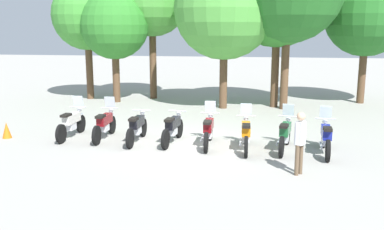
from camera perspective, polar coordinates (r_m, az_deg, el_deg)
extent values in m
plane|color=#9E9B93|center=(14.34, -0.27, -3.92)|extent=(80.00, 80.00, 0.00)
cylinder|color=black|center=(16.47, -14.18, -1.09)|extent=(0.13, 0.64, 0.64)
cylinder|color=black|center=(15.11, -16.58, -2.35)|extent=(0.13, 0.64, 0.64)
cube|color=silver|center=(16.40, -14.24, 0.07)|extent=(0.13, 0.36, 0.04)
cube|color=silver|center=(15.76, -15.32, -0.42)|extent=(0.30, 0.96, 0.30)
cube|color=silver|center=(15.77, -15.34, -1.41)|extent=(0.24, 0.41, 0.24)
cube|color=black|center=(15.37, -15.99, -0.03)|extent=(0.26, 0.45, 0.08)
cylinder|color=silver|center=(16.33, -14.37, -0.08)|extent=(0.06, 0.23, 0.64)
cylinder|color=silver|center=(16.18, -14.56, 1.02)|extent=(0.62, 0.06, 0.04)
sphere|color=silver|center=(16.32, -14.35, 0.69)|extent=(0.17, 0.17, 0.16)
cylinder|color=silver|center=(15.59, -16.33, -1.84)|extent=(0.10, 0.70, 0.07)
cube|color=silver|center=(16.20, -14.51, 1.75)|extent=(0.37, 0.15, 0.39)
cylinder|color=black|center=(16.04, -10.32, -1.25)|extent=(0.10, 0.64, 0.64)
cylinder|color=black|center=(14.63, -12.24, -2.59)|extent=(0.10, 0.64, 0.64)
cube|color=silver|center=(15.97, -10.37, -0.06)|extent=(0.12, 0.36, 0.04)
cube|color=maroon|center=(15.30, -11.23, -0.57)|extent=(0.27, 0.95, 0.30)
cube|color=silver|center=(15.31, -11.25, -1.60)|extent=(0.22, 0.40, 0.24)
cube|color=black|center=(14.89, -11.76, -0.18)|extent=(0.24, 0.44, 0.08)
cylinder|color=silver|center=(15.90, -10.47, -0.22)|extent=(0.05, 0.23, 0.64)
cylinder|color=silver|center=(15.75, -10.62, 0.91)|extent=(0.62, 0.04, 0.04)
sphere|color=silver|center=(15.89, -10.45, 0.57)|extent=(0.16, 0.16, 0.16)
cylinder|color=silver|center=(15.11, -12.19, -2.05)|extent=(0.08, 0.70, 0.07)
cube|color=silver|center=(15.77, -10.57, 1.66)|extent=(0.36, 0.14, 0.39)
cylinder|color=black|center=(15.48, -6.33, -1.61)|extent=(0.12, 0.64, 0.64)
cylinder|color=black|center=(14.04, -8.02, -3.03)|extent=(0.12, 0.64, 0.64)
cube|color=silver|center=(15.40, -6.36, -0.38)|extent=(0.13, 0.36, 0.04)
cube|color=black|center=(14.72, -7.11, -0.92)|extent=(0.28, 0.96, 0.30)
cube|color=silver|center=(14.74, -7.14, -1.98)|extent=(0.23, 0.41, 0.24)
cube|color=black|center=(14.31, -7.58, -0.52)|extent=(0.25, 0.45, 0.08)
cylinder|color=silver|center=(15.33, -6.45, -0.54)|extent=(0.06, 0.23, 0.64)
cylinder|color=silver|center=(15.17, -6.57, 0.63)|extent=(0.62, 0.05, 0.04)
sphere|color=silver|center=(15.32, -6.42, 0.28)|extent=(0.16, 0.16, 0.16)
cylinder|color=silver|center=(14.52, -8.07, -2.46)|extent=(0.09, 0.70, 0.07)
cylinder|color=black|center=(15.26, -1.66, -1.73)|extent=(0.17, 0.65, 0.64)
cylinder|color=black|center=(13.82, -3.45, -3.17)|extent=(0.17, 0.65, 0.64)
cube|color=silver|center=(15.18, -1.67, -0.49)|extent=(0.16, 0.37, 0.04)
cube|color=black|center=(14.50, -2.47, -1.03)|extent=(0.37, 0.97, 0.30)
cube|color=silver|center=(14.52, -2.51, -2.11)|extent=(0.27, 0.42, 0.24)
cube|color=black|center=(14.09, -2.95, -0.62)|extent=(0.29, 0.47, 0.08)
cylinder|color=silver|center=(15.10, -1.76, -0.65)|extent=(0.08, 0.23, 0.64)
cylinder|color=silver|center=(14.95, -1.87, 0.54)|extent=(0.62, 0.11, 0.04)
sphere|color=silver|center=(15.10, -1.72, 0.18)|extent=(0.18, 0.18, 0.16)
cylinder|color=silver|center=(14.30, -3.48, -2.58)|extent=(0.15, 0.70, 0.07)
cylinder|color=black|center=(14.94, 2.40, -2.03)|extent=(0.11, 0.64, 0.64)
cylinder|color=black|center=(13.44, 1.83, -3.58)|extent=(0.11, 0.64, 0.64)
cube|color=silver|center=(14.86, 2.41, -0.76)|extent=(0.12, 0.36, 0.04)
cube|color=maroon|center=(14.16, 2.16, -1.34)|extent=(0.27, 0.95, 0.30)
cube|color=silver|center=(14.17, 2.13, -2.45)|extent=(0.22, 0.40, 0.24)
cube|color=black|center=(13.73, 2.01, -0.94)|extent=(0.24, 0.44, 0.08)
cylinder|color=silver|center=(14.78, 2.38, -0.92)|extent=(0.05, 0.23, 0.64)
cylinder|color=silver|center=(14.62, 2.36, 0.28)|extent=(0.62, 0.04, 0.04)
sphere|color=silver|center=(14.77, 2.40, -0.08)|extent=(0.16, 0.16, 0.16)
cylinder|color=silver|center=(13.91, 1.36, -2.97)|extent=(0.08, 0.70, 0.07)
cube|color=silver|center=(14.64, 2.39, 1.09)|extent=(0.36, 0.14, 0.39)
cylinder|color=black|center=(14.57, 6.92, -2.46)|extent=(0.12, 0.64, 0.64)
cylinder|color=black|center=(13.07, 7.00, -4.11)|extent=(0.12, 0.64, 0.64)
cube|color=silver|center=(14.49, 6.96, -1.16)|extent=(0.13, 0.36, 0.04)
cube|color=orange|center=(13.78, 7.00, -1.78)|extent=(0.29, 0.96, 0.30)
cube|color=silver|center=(13.80, 6.97, -2.92)|extent=(0.23, 0.41, 0.24)
cube|color=black|center=(13.35, 7.04, -1.38)|extent=(0.25, 0.45, 0.08)
cylinder|color=silver|center=(14.41, 6.96, -1.33)|extent=(0.06, 0.23, 0.64)
cylinder|color=silver|center=(14.25, 7.00, -0.10)|extent=(0.62, 0.05, 0.04)
sphere|color=silver|center=(14.40, 6.98, -0.46)|extent=(0.16, 0.16, 0.16)
cylinder|color=silver|center=(13.52, 6.30, -3.47)|extent=(0.09, 0.70, 0.07)
cube|color=silver|center=(14.27, 7.01, 0.73)|extent=(0.36, 0.14, 0.39)
cylinder|color=black|center=(14.72, 12.27, -2.49)|extent=(0.22, 0.65, 0.64)
cylinder|color=black|center=(13.23, 11.50, -4.06)|extent=(0.22, 0.65, 0.64)
cube|color=silver|center=(14.65, 12.32, -1.20)|extent=(0.18, 0.38, 0.04)
cube|color=#1E6033|center=(13.94, 11.99, -1.79)|extent=(0.43, 0.98, 0.30)
cube|color=silver|center=(13.96, 11.92, -2.92)|extent=(0.29, 0.43, 0.24)
cube|color=black|center=(13.51, 11.82, -1.39)|extent=(0.32, 0.48, 0.08)
cylinder|color=silver|center=(14.56, 12.28, -1.37)|extent=(0.09, 0.23, 0.64)
cylinder|color=silver|center=(14.41, 12.29, -0.15)|extent=(0.62, 0.15, 0.04)
sphere|color=silver|center=(14.56, 12.33, -0.52)|extent=(0.19, 0.19, 0.16)
cylinder|color=silver|center=(13.70, 11.09, -3.42)|extent=(0.20, 0.70, 0.07)
cube|color=silver|center=(14.43, 12.36, 0.67)|extent=(0.38, 0.20, 0.39)
cylinder|color=black|center=(14.66, 16.68, -2.79)|extent=(0.15, 0.65, 0.64)
cylinder|color=black|center=(13.17, 17.16, -4.44)|extent=(0.15, 0.65, 0.64)
cube|color=silver|center=(14.58, 16.75, -1.49)|extent=(0.15, 0.37, 0.04)
cube|color=navy|center=(13.87, 16.98, -2.12)|extent=(0.33, 0.97, 0.30)
cube|color=silver|center=(13.89, 16.93, -3.25)|extent=(0.25, 0.42, 0.24)
cube|color=black|center=(13.44, 17.16, -1.73)|extent=(0.27, 0.46, 0.08)
cylinder|color=silver|center=(14.50, 16.77, -1.67)|extent=(0.07, 0.23, 0.64)
cylinder|color=silver|center=(14.34, 16.88, -0.45)|extent=(0.62, 0.08, 0.04)
sphere|color=silver|center=(14.49, 16.81, -0.80)|extent=(0.17, 0.17, 0.16)
cylinder|color=silver|center=(13.60, 16.34, -3.79)|extent=(0.12, 0.70, 0.07)
cube|color=silver|center=(14.36, 16.91, 0.38)|extent=(0.37, 0.16, 0.39)
cylinder|color=brown|center=(11.89, 13.88, -5.54)|extent=(0.15, 0.15, 0.81)
cylinder|color=brown|center=(11.76, 13.41, -5.72)|extent=(0.15, 0.15, 0.81)
cube|color=silver|center=(11.64, 13.81, -2.31)|extent=(0.29, 0.30, 0.61)
cylinder|color=silver|center=(11.77, 14.25, -2.10)|extent=(0.11, 0.11, 0.58)
cylinder|color=silver|center=(11.51, 13.37, -2.37)|extent=(0.11, 0.11, 0.58)
sphere|color=#DBAD89|center=(11.54, 13.92, -0.17)|extent=(0.31, 0.31, 0.22)
cylinder|color=brown|center=(23.72, -13.11, 5.75)|extent=(0.36, 0.36, 3.07)
sphere|color=#3D8E33|center=(23.62, -13.43, 12.47)|extent=(3.56, 3.56, 3.56)
cylinder|color=brown|center=(22.48, -9.78, 5.03)|extent=(0.36, 0.36, 2.65)
sphere|color=#2D7A28|center=(22.34, -10.01, 11.44)|extent=(3.39, 3.39, 3.39)
cylinder|color=brown|center=(23.25, -5.06, 6.79)|extent=(0.36, 0.36, 3.80)
cylinder|color=brown|center=(20.49, 4.08, 4.94)|extent=(0.36, 0.36, 2.94)
sphere|color=#4C9E3D|center=(20.37, 4.21, 13.55)|extent=(4.57, 4.57, 4.57)
cylinder|color=brown|center=(21.09, 10.69, 5.69)|extent=(0.36, 0.36, 3.47)
cylinder|color=brown|center=(20.65, 11.92, 5.89)|extent=(0.36, 0.36, 3.74)
cylinder|color=brown|center=(23.36, 21.14, 4.99)|extent=(0.36, 0.36, 2.92)
sphere|color=#236623|center=(23.24, 21.67, 12.04)|extent=(4.06, 4.06, 4.06)
cone|color=orange|center=(16.47, -22.85, -1.82)|extent=(0.32, 0.32, 0.55)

